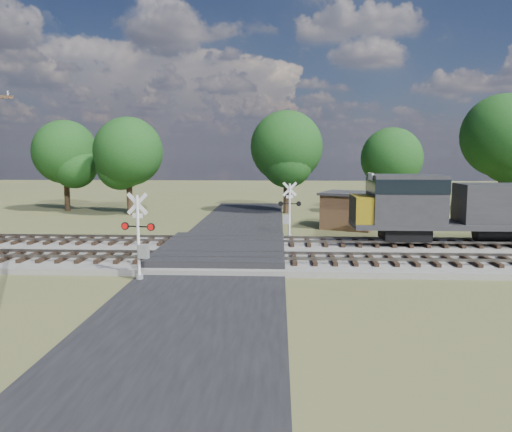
{
  "coord_description": "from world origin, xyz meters",
  "views": [
    {
      "loc": [
        3.2,
        -27.42,
        5.82
      ],
      "look_at": [
        1.83,
        2.0,
        2.12
      ],
      "focal_mm": 35.0,
      "sensor_mm": 36.0,
      "label": 1
    }
  ],
  "objects": [
    {
      "name": "treeline",
      "position": [
        7.29,
        21.0,
        6.47
      ],
      "size": [
        85.27,
        11.44,
        11.56
      ],
      "color": "black",
      "rests_on": "ground"
    },
    {
      "name": "crossing_signal_near",
      "position": [
        -3.13,
        -5.3,
        1.7
      ],
      "size": [
        1.63,
        0.44,
        4.08
      ],
      "rotation": [
        0.0,
        0.0,
        -0.2
      ],
      "color": "silver",
      "rests_on": "ground"
    },
    {
      "name": "ballast_bed",
      "position": [
        10.0,
        0.5,
        0.15
      ],
      "size": [
        140.0,
        10.0,
        0.3
      ],
      "primitive_type": "cube",
      "color": "gray",
      "rests_on": "ground"
    },
    {
      "name": "track_near",
      "position": [
        3.12,
        -2.0,
        0.41
      ],
      "size": [
        140.0,
        2.6,
        0.33
      ],
      "color": "black",
      "rests_on": "ballast_bed"
    },
    {
      "name": "track_far",
      "position": [
        3.12,
        3.0,
        0.41
      ],
      "size": [
        140.0,
        2.6,
        0.33
      ],
      "color": "black",
      "rests_on": "ballast_bed"
    },
    {
      "name": "crossing_panel",
      "position": [
        0.0,
        0.5,
        0.32
      ],
      "size": [
        7.0,
        9.0,
        0.62
      ],
      "primitive_type": "cube",
      "color": "#262628",
      "rests_on": "ground"
    },
    {
      "name": "crossing_signal_far",
      "position": [
        3.84,
        6.46,
        1.62
      ],
      "size": [
        1.57,
        0.34,
        3.9
      ],
      "rotation": [
        0.0,
        0.0,
        3.13
      ],
      "color": "silver",
      "rests_on": "ground"
    },
    {
      "name": "ground",
      "position": [
        0.0,
        0.0,
        0.0
      ],
      "size": [
        160.0,
        160.0,
        0.0
      ],
      "primitive_type": "plane",
      "color": "#4B512B",
      "rests_on": "ground"
    },
    {
      "name": "road",
      "position": [
        0.0,
        0.0,
        0.04
      ],
      "size": [
        7.0,
        60.0,
        0.08
      ],
      "primitive_type": "cube",
      "color": "black",
      "rests_on": "ground"
    },
    {
      "name": "equipment_shed",
      "position": [
        8.76,
        11.59,
        1.44
      ],
      "size": [
        5.43,
        5.43,
        2.84
      ],
      "rotation": [
        0.0,
        0.0,
        -0.39
      ],
      "color": "#4E3421",
      "rests_on": "ground"
    }
  ]
}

